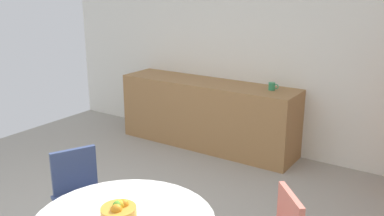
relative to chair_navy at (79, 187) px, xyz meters
name	(u,v)px	position (x,y,z in m)	size (l,w,h in m)	color
wall_back	(246,51)	(0.07, 2.89, 0.78)	(6.00, 0.10, 2.60)	white
counter_block	(207,114)	(-0.30, 2.54, -0.07)	(2.48, 0.60, 0.90)	#9E7042
chair_navy	(79,187)	(0.00, 0.00, 0.00)	(0.56, 0.56, 0.83)	silver
fruit_bowl	(119,211)	(0.85, -0.41, 0.25)	(0.23, 0.23, 0.11)	gold
mug_white	(272,86)	(0.59, 2.59, 0.43)	(0.13, 0.08, 0.09)	#338C59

